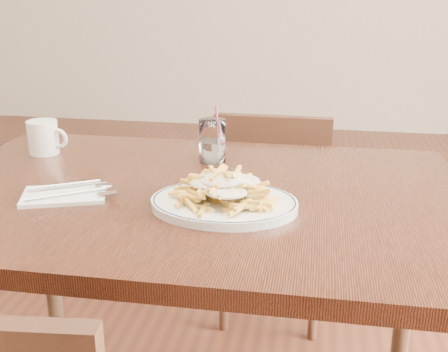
% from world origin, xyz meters
% --- Properties ---
extents(table, '(1.20, 0.80, 0.75)m').
position_xyz_m(table, '(0.00, 0.00, 0.67)').
color(table, black).
rests_on(table, ground).
extents(chair_far, '(0.37, 0.37, 0.79)m').
position_xyz_m(chair_far, '(0.14, 0.65, 0.45)').
color(chair_far, black).
rests_on(chair_far, ground).
extents(fries_plate, '(0.32, 0.28, 0.02)m').
position_xyz_m(fries_plate, '(0.09, -0.09, 0.76)').
color(fries_plate, white).
rests_on(fries_plate, table).
extents(loaded_fries, '(0.21, 0.18, 0.06)m').
position_xyz_m(loaded_fries, '(0.09, -0.09, 0.80)').
color(loaded_fries, '#ECBA48').
rests_on(loaded_fries, fries_plate).
extents(napkin, '(0.20, 0.16, 0.01)m').
position_xyz_m(napkin, '(-0.26, -0.08, 0.75)').
color(napkin, white).
rests_on(napkin, table).
extents(cutlery, '(0.20, 0.17, 0.01)m').
position_xyz_m(cutlery, '(-0.26, -0.08, 0.76)').
color(cutlery, silver).
rests_on(cutlery, napkin).
extents(water_glass, '(0.07, 0.07, 0.15)m').
position_xyz_m(water_glass, '(0.01, 0.21, 0.80)').
color(water_glass, white).
rests_on(water_glass, table).
extents(coffee_mug, '(0.11, 0.08, 0.09)m').
position_xyz_m(coffee_mug, '(-0.45, 0.21, 0.79)').
color(coffee_mug, white).
rests_on(coffee_mug, table).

